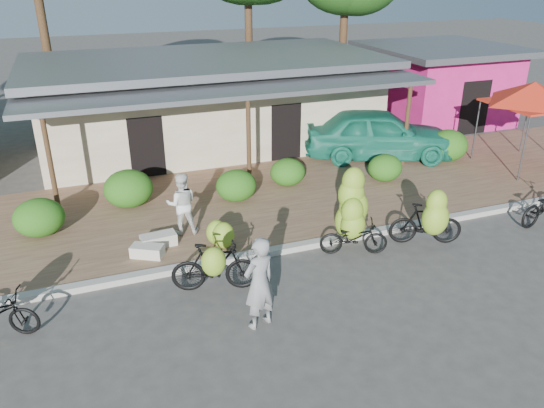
{
  "coord_description": "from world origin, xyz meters",
  "views": [
    {
      "loc": [
        -4.77,
        -8.51,
        6.42
      ],
      "look_at": [
        -0.69,
        2.29,
        1.2
      ],
      "focal_mm": 35.0,
      "sensor_mm": 36.0,
      "label": 1
    }
  ],
  "objects": [
    {
      "name": "hedge_3",
      "position": [
        1.13,
        5.71,
        0.55
      ],
      "size": [
        1.11,
        0.99,
        0.86
      ],
      "primitive_type": "ellipsoid",
      "color": "#1A5413",
      "rests_on": "sidewalk"
    },
    {
      "name": "teal_van",
      "position": [
        5.11,
        7.0,
        1.0
      ],
      "size": [
        5.59,
        3.77,
        1.77
      ],
      "primitive_type": "imported",
      "rotation": [
        0.0,
        0.0,
        1.21
      ],
      "color": "#1A765D",
      "rests_on": "sidewalk"
    },
    {
      "name": "red_canopy",
      "position": [
        9.29,
        4.58,
        2.61
      ],
      "size": [
        3.5,
        3.5,
        2.86
      ],
      "color": "#59595E",
      "rests_on": "sidewalk"
    },
    {
      "name": "shop_main",
      "position": [
        0.0,
        10.93,
        1.72
      ],
      "size": [
        13.0,
        8.5,
        3.35
      ],
      "color": "beige",
      "rests_on": "ground"
    },
    {
      "name": "sack_near",
      "position": [
        -3.32,
        3.19,
        0.27
      ],
      "size": [
        0.88,
        0.47,
        0.3
      ],
      "primitive_type": "cube",
      "rotation": [
        0.0,
        0.0,
        0.09
      ],
      "color": "beige",
      "rests_on": "sidewalk"
    },
    {
      "name": "hedge_2",
      "position": [
        -0.72,
        5.15,
        0.58
      ],
      "size": [
        1.19,
        1.07,
        0.93
      ],
      "primitive_type": "ellipsoid",
      "color": "#1A5413",
      "rests_on": "sidewalk"
    },
    {
      "name": "bystander",
      "position": [
        -2.6,
        3.68,
        0.93
      ],
      "size": [
        0.89,
        0.75,
        1.62
      ],
      "primitive_type": "imported",
      "rotation": [
        0.0,
        0.0,
        2.95
      ],
      "color": "silver",
      "rests_on": "sidewalk"
    },
    {
      "name": "sidewalk",
      "position": [
        0.0,
        5.0,
        0.06
      ],
      "size": [
        60.0,
        6.0,
        0.12
      ],
      "primitive_type": "cube",
      "color": "#90704D",
      "rests_on": "ground"
    },
    {
      "name": "loose_banana_b",
      "position": [
        -1.86,
        2.52,
        0.46
      ],
      "size": [
        0.54,
        0.46,
        0.68
      ],
      "primitive_type": "ellipsoid",
      "color": "#7CB32C",
      "rests_on": "sidewalk"
    },
    {
      "name": "bike_center",
      "position": [
        1.17,
        1.66,
        0.82
      ],
      "size": [
        1.73,
        1.38,
        2.03
      ],
      "rotation": [
        0.0,
        0.0,
        1.23
      ],
      "color": "black",
      "rests_on": "ground"
    },
    {
      "name": "bike_left",
      "position": [
        -2.49,
        0.94,
        0.62
      ],
      "size": [
        1.95,
        1.35,
        1.38
      ],
      "rotation": [
        0.0,
        0.0,
        1.3
      ],
      "color": "black",
      "rests_on": "ground"
    },
    {
      "name": "hedge_5",
      "position": [
        7.23,
        5.86,
        0.67
      ],
      "size": [
        1.42,
        1.27,
        1.1
      ],
      "primitive_type": "ellipsoid",
      "color": "#1A5413",
      "rests_on": "sidewalk"
    },
    {
      "name": "curb",
      "position": [
        0.0,
        2.0,
        0.07
      ],
      "size": [
        60.0,
        0.25,
        0.15
      ],
      "primitive_type": "cube",
      "color": "#A8A399",
      "rests_on": "ground"
    },
    {
      "name": "loose_banana_c",
      "position": [
        1.99,
        3.1,
        0.48
      ],
      "size": [
        0.58,
        0.49,
        0.72
      ],
      "primitive_type": "ellipsoid",
      "color": "#7CB32C",
      "rests_on": "sidewalk"
    },
    {
      "name": "loose_banana_a",
      "position": [
        -1.96,
        2.77,
        0.44
      ],
      "size": [
        0.51,
        0.43,
        0.64
      ],
      "primitive_type": "ellipsoid",
      "color": "#7CB32C",
      "rests_on": "sidewalk"
    },
    {
      "name": "hedge_4",
      "position": [
        4.16,
        4.98,
        0.55
      ],
      "size": [
        1.11,
        1.0,
        0.86
      ],
      "primitive_type": "ellipsoid",
      "color": "#1A5413",
      "rests_on": "sidewalk"
    },
    {
      "name": "shop_pink",
      "position": [
        10.5,
        10.99,
        1.67
      ],
      "size": [
        6.0,
        6.0,
        3.25
      ],
      "color": "#D9217D",
      "rests_on": "ground"
    },
    {
      "name": "vendor",
      "position": [
        -2.0,
        -0.5,
        0.96
      ],
      "size": [
        0.81,
        0.67,
        1.91
      ],
      "primitive_type": "imported",
      "rotation": [
        0.0,
        0.0,
        3.49
      ],
      "color": "gray",
      "rests_on": "ground"
    },
    {
      "name": "hedge_1",
      "position": [
        -3.69,
        5.84,
        0.66
      ],
      "size": [
        1.38,
        1.24,
        1.08
      ],
      "primitive_type": "ellipsoid",
      "color": "#1A5413",
      "rests_on": "sidewalk"
    },
    {
      "name": "hedge_0",
      "position": [
        -6.02,
        4.82,
        0.61
      ],
      "size": [
        1.25,
        1.13,
        0.98
      ],
      "primitive_type": "ellipsoid",
      "color": "#1A5413",
      "rests_on": "sidewalk"
    },
    {
      "name": "ground",
      "position": [
        0.0,
        0.0,
        0.0
      ],
      "size": [
        100.0,
        100.0,
        0.0
      ],
      "primitive_type": "plane",
      "color": "#454340",
      "rests_on": "ground"
    },
    {
      "name": "sack_far",
      "position": [
        -3.66,
        2.76,
        0.26
      ],
      "size": [
        0.84,
        0.7,
        0.28
      ],
      "primitive_type": "cube",
      "rotation": [
        0.0,
        0.0,
        -0.52
      ],
      "color": "beige",
      "rests_on": "sidewalk"
    },
    {
      "name": "bike_right",
      "position": [
        2.92,
        1.0,
        0.72
      ],
      "size": [
        1.87,
        1.45,
        1.71
      ],
      "rotation": [
        0.0,
        0.0,
        1.2
      ],
      "color": "black",
      "rests_on": "ground"
    }
  ]
}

